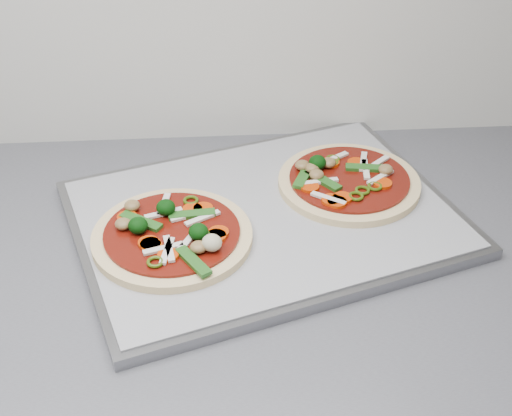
{
  "coord_description": "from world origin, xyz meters",
  "views": [
    {
      "loc": [
        0.6,
        0.63,
        1.46
      ],
      "look_at": [
        0.65,
        1.36,
        0.93
      ],
      "focal_mm": 50.0,
      "sensor_mm": 36.0,
      "label": 1
    }
  ],
  "objects": [
    {
      "name": "parchment",
      "position": [
        0.66,
        1.37,
        0.92
      ],
      "size": [
        0.54,
        0.46,
        0.0
      ],
      "primitive_type": "cube",
      "rotation": [
        0.0,
        0.0,
        0.32
      ],
      "color": "#A5A5AA",
      "rests_on": "baking_tray"
    },
    {
      "name": "pizza_right",
      "position": [
        0.78,
        1.42,
        0.93
      ],
      "size": [
        0.26,
        0.26,
        0.03
      ],
      "rotation": [
        0.0,
        0.0,
        0.45
      ],
      "color": "beige",
      "rests_on": "parchment"
    },
    {
      "name": "baking_tray",
      "position": [
        0.66,
        1.37,
        0.91
      ],
      "size": [
        0.56,
        0.48,
        0.02
      ],
      "primitive_type": "cube",
      "rotation": [
        0.0,
        0.0,
        0.32
      ],
      "color": "gray",
      "rests_on": "countertop"
    },
    {
      "name": "pizza_left",
      "position": [
        0.54,
        1.32,
        0.93
      ],
      "size": [
        0.27,
        0.27,
        0.03
      ],
      "rotation": [
        0.0,
        0.0,
        0.5
      ],
      "color": "beige",
      "rests_on": "parchment"
    }
  ]
}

